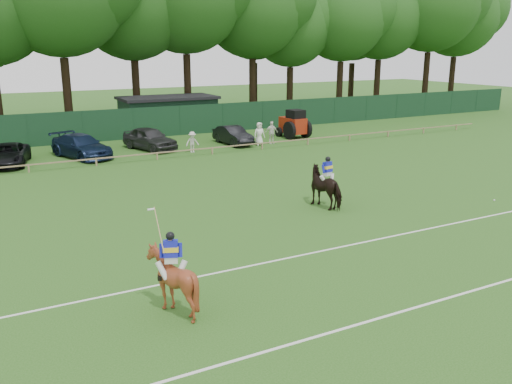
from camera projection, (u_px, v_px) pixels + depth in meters
ground at (282, 248)px, 20.40m from camera, size 160.00×160.00×0.00m
horse_dark at (327, 187)px, 25.43m from camera, size 1.45×2.40×1.89m
horse_chestnut at (172, 281)px, 15.29m from camera, size 2.05×2.16×1.89m
suv_black at (8, 155)px, 34.35m from camera, size 3.29×5.26×1.36m
sedan_navy at (81, 146)px, 36.71m from camera, size 3.88×5.79×1.56m
hatch_grey at (150, 138)px, 39.51m from camera, size 3.37×5.18×1.64m
estate_black at (233, 135)px, 41.68m from camera, size 1.73×4.31×1.39m
spectator_left at (192, 142)px, 38.45m from camera, size 0.97×0.57×1.49m
spectator_mid at (271, 132)px, 41.90m from camera, size 1.06×0.54×1.74m
spectator_right at (259, 134)px, 41.25m from camera, size 0.90×0.63×1.75m
rider_dark at (328, 170)px, 25.21m from camera, size 0.93×0.46×1.41m
rider_chestnut at (171, 254)px, 15.07m from camera, size 0.91×0.76×2.05m
polo_ball at (494, 200)px, 26.53m from camera, size 0.09×0.09×0.09m
pitch_lines at (337, 282)px, 17.42m from camera, size 60.00×5.10×0.01m
pitch_rail at (142, 154)px, 35.62m from camera, size 62.10×0.10×0.50m
perimeter_fence at (109, 125)px, 43.08m from camera, size 92.08×0.08×2.50m
utility_shed at (168, 113)px, 48.28m from camera, size 8.40×4.40×3.04m
tree_row at (111, 126)px, 51.13m from camera, size 96.00×12.00×21.00m
tractor at (294, 124)px, 44.57m from camera, size 2.04×2.89×2.32m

